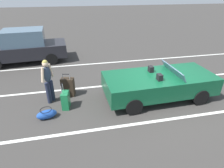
{
  "coord_description": "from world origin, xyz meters",
  "views": [
    {
      "loc": [
        -3.0,
        -5.66,
        3.82
      ],
      "look_at": [
        -1.8,
        0.03,
        0.75
      ],
      "focal_mm": 29.5,
      "sensor_mm": 36.0,
      "label": 1
    }
  ],
  "objects_px": {
    "duffel_bag": "(47,114)",
    "suitcase_large_black": "(68,87)",
    "convertible_car": "(164,83)",
    "traveler_person": "(48,79)",
    "suitcase_medium_bright": "(66,100)",
    "parked_sedan_near": "(24,47)"
  },
  "relations": [
    {
      "from": "duffel_bag",
      "to": "suitcase_large_black",
      "type": "bearing_deg",
      "value": 62.18
    },
    {
      "from": "convertible_car",
      "to": "suitcase_large_black",
      "type": "bearing_deg",
      "value": 165.38
    },
    {
      "from": "traveler_person",
      "to": "suitcase_large_black",
      "type": "bearing_deg",
      "value": 62.16
    },
    {
      "from": "convertible_car",
      "to": "traveler_person",
      "type": "relative_size",
      "value": 2.54
    },
    {
      "from": "convertible_car",
      "to": "suitcase_medium_bright",
      "type": "distance_m",
      "value": 3.69
    },
    {
      "from": "suitcase_large_black",
      "to": "duffel_bag",
      "type": "bearing_deg",
      "value": 166.71
    },
    {
      "from": "convertible_car",
      "to": "duffel_bag",
      "type": "height_order",
      "value": "convertible_car"
    },
    {
      "from": "traveler_person",
      "to": "duffel_bag",
      "type": "bearing_deg",
      "value": -57.83
    },
    {
      "from": "suitcase_medium_bright",
      "to": "duffel_bag",
      "type": "xyz_separation_m",
      "value": [
        -0.62,
        -0.48,
        -0.15
      ]
    },
    {
      "from": "suitcase_large_black",
      "to": "suitcase_medium_bright",
      "type": "xyz_separation_m",
      "value": [
        -0.09,
        -0.85,
        -0.06
      ]
    },
    {
      "from": "suitcase_large_black",
      "to": "parked_sedan_near",
      "type": "bearing_deg",
      "value": 42.98
    },
    {
      "from": "duffel_bag",
      "to": "parked_sedan_near",
      "type": "relative_size",
      "value": 0.15
    },
    {
      "from": "duffel_bag",
      "to": "traveler_person",
      "type": "xyz_separation_m",
      "value": [
        0.07,
        1.02,
        0.77
      ]
    },
    {
      "from": "suitcase_large_black",
      "to": "traveler_person",
      "type": "xyz_separation_m",
      "value": [
        -0.64,
        -0.31,
        0.56
      ]
    },
    {
      "from": "suitcase_large_black",
      "to": "traveler_person",
      "type": "bearing_deg",
      "value": 130.79
    },
    {
      "from": "duffel_bag",
      "to": "parked_sedan_near",
      "type": "height_order",
      "value": "parked_sedan_near"
    },
    {
      "from": "duffel_bag",
      "to": "traveler_person",
      "type": "bearing_deg",
      "value": 86.27
    },
    {
      "from": "suitcase_medium_bright",
      "to": "parked_sedan_near",
      "type": "distance_m",
      "value": 5.63
    },
    {
      "from": "suitcase_medium_bright",
      "to": "duffel_bag",
      "type": "bearing_deg",
      "value": -132.47
    },
    {
      "from": "parked_sedan_near",
      "to": "suitcase_medium_bright",
      "type": "bearing_deg",
      "value": 108.89
    },
    {
      "from": "duffel_bag",
      "to": "suitcase_medium_bright",
      "type": "bearing_deg",
      "value": 38.0
    },
    {
      "from": "convertible_car",
      "to": "traveler_person",
      "type": "distance_m",
      "value": 4.27
    }
  ]
}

